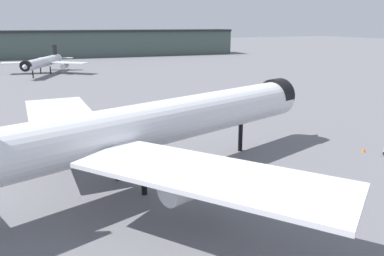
{
  "coord_description": "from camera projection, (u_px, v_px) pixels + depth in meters",
  "views": [
    {
      "loc": [
        -17.98,
        -43.77,
        20.63
      ],
      "look_at": [
        4.71,
        4.81,
        5.94
      ],
      "focal_mm": 35.96,
      "sensor_mm": 36.0,
      "label": 1
    }
  ],
  "objects": [
    {
      "name": "service_truck_front",
      "position": [
        237.0,
        109.0,
        87.89
      ],
      "size": [
        4.23,
        5.96,
        3.0
      ],
      "rotation": [
        0.0,
        0.0,
        4.32
      ],
      "color": "black",
      "rests_on": "ground"
    },
    {
      "name": "airliner_near_gate",
      "position": [
        144.0,
        127.0,
        49.7
      ],
      "size": [
        64.51,
        57.61,
        17.24
      ],
      "rotation": [
        0.0,
        0.0,
        0.3
      ],
      "color": "white",
      "rests_on": "ground"
    },
    {
      "name": "ground",
      "position": [
        175.0,
        184.0,
        51.04
      ],
      "size": [
        900.0,
        900.0,
        0.0
      ],
      "primitive_type": "plane",
      "color": "slate"
    },
    {
      "name": "terminal_building",
      "position": [
        35.0,
        44.0,
        230.23
      ],
      "size": [
        248.11,
        44.85,
        24.95
      ],
      "rotation": [
        0.0,
        0.0,
        -0.09
      ],
      "color": "#475651",
      "rests_on": "ground"
    },
    {
      "name": "traffic_cone_near_nose",
      "position": [
        364.0,
        150.0,
        63.5
      ],
      "size": [
        0.59,
        0.59,
        0.73
      ],
      "primitive_type": "cone",
      "color": "#F2600C",
      "rests_on": "ground"
    },
    {
      "name": "airliner_far_taxiway",
      "position": [
        43.0,
        62.0,
        158.01
      ],
      "size": [
        34.14,
        38.07,
        11.29
      ],
      "rotation": [
        0.0,
        0.0,
        4.27
      ],
      "color": "silver",
      "rests_on": "ground"
    }
  ]
}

